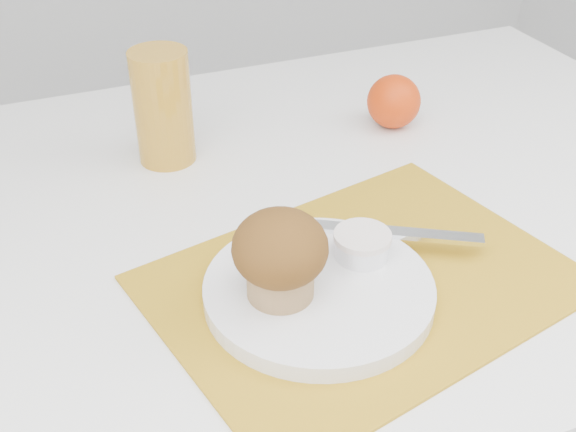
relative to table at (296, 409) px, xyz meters
name	(u,v)px	position (x,y,z in m)	size (l,w,h in m)	color
table	(296,409)	(0.00, 0.00, 0.00)	(1.20, 0.80, 0.75)	white
placemat	(362,282)	(0.00, -0.17, 0.38)	(0.41, 0.30, 0.00)	#B88719
plate	(319,290)	(-0.05, -0.18, 0.39)	(0.23, 0.23, 0.02)	white
ramekin	(362,246)	(0.00, -0.16, 0.41)	(0.05, 0.05, 0.02)	silver
cream	(363,237)	(0.00, -0.16, 0.42)	(0.06, 0.06, 0.01)	white
raspberry_near	(306,237)	(-0.04, -0.12, 0.41)	(0.02, 0.02, 0.02)	#590219
raspberry_far	(347,241)	(0.00, -0.14, 0.41)	(0.02, 0.02, 0.02)	#5C0218
butter_knife	(381,231)	(0.04, -0.13, 0.40)	(0.21, 0.02, 0.01)	white
orange	(394,101)	(0.20, 0.12, 0.41)	(0.07, 0.07, 0.07)	#DC3B07
juice_glass	(163,107)	(-0.12, 0.15, 0.45)	(0.07, 0.07, 0.15)	#C58B25
muffin	(280,254)	(-0.09, -0.18, 0.44)	(0.09, 0.09, 0.09)	tan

